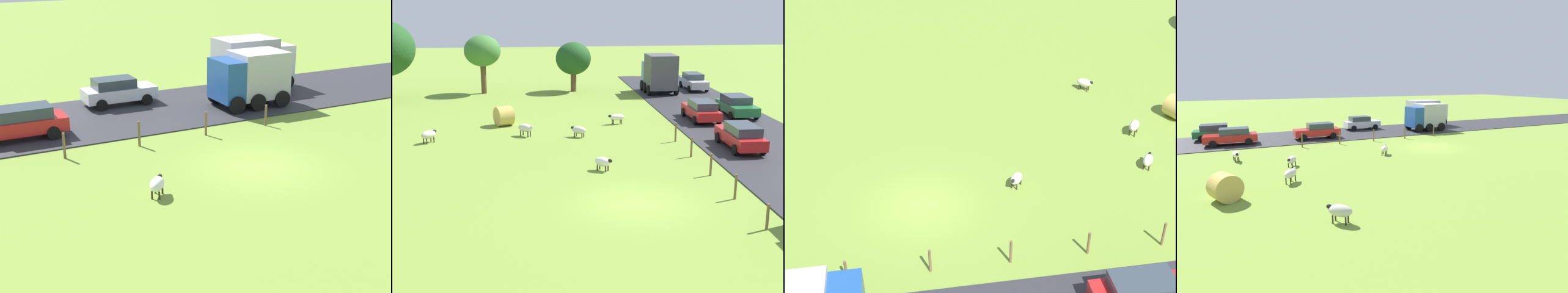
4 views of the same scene
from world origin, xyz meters
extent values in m
plane|color=olive|center=(0.00, 0.00, 0.00)|extent=(160.00, 160.00, 0.00)
cube|color=#2D2D33|center=(9.77, 0.00, 0.03)|extent=(8.00, 80.00, 0.06)
ellipsoid|color=white|center=(-0.84, 4.98, 0.50)|extent=(1.04, 0.96, 0.51)
ellipsoid|color=black|center=(-0.49, 4.71, 0.61)|extent=(0.32, 0.30, 0.20)
cylinder|color=#2D2823|center=(-0.56, 4.93, 0.16)|extent=(0.07, 0.07, 0.31)
cylinder|color=#2D2823|center=(-0.72, 4.71, 0.16)|extent=(0.07, 0.07, 0.31)
cylinder|color=#2D2823|center=(-0.96, 5.24, 0.16)|extent=(0.07, 0.07, 0.31)
cylinder|color=#2D2823|center=(-1.13, 5.02, 0.16)|extent=(0.07, 0.07, 0.31)
cylinder|color=brown|center=(4.63, -3.46, 0.55)|extent=(0.12, 0.12, 1.10)
cylinder|color=brown|center=(4.63, 0.03, 0.60)|extent=(0.12, 0.12, 1.19)
cylinder|color=brown|center=(4.63, 3.53, 0.60)|extent=(0.12, 0.12, 1.20)
cylinder|color=brown|center=(4.63, 7.02, 0.59)|extent=(0.12, 0.12, 1.18)
cube|color=white|center=(11.61, -8.89, 1.69)|extent=(2.57, 1.20, 2.30)
cube|color=#B2B2B7|center=(11.61, -6.48, 1.94)|extent=(2.57, 3.62, 2.79)
cylinder|color=black|center=(12.89, -8.89, 0.54)|extent=(0.30, 0.96, 0.96)
cylinder|color=black|center=(10.33, -8.89, 0.54)|extent=(0.30, 0.96, 0.96)
cylinder|color=black|center=(12.89, -7.39, 0.54)|extent=(0.30, 0.96, 0.96)
cylinder|color=black|center=(10.33, -7.39, 0.54)|extent=(0.30, 0.96, 0.96)
cylinder|color=black|center=(12.89, -5.39, 0.54)|extent=(0.30, 0.96, 0.96)
cylinder|color=black|center=(10.33, -5.39, 0.54)|extent=(0.30, 0.96, 0.96)
cube|color=#1E4C99|center=(8.19, -3.16, 1.69)|extent=(2.42, 1.20, 2.30)
cube|color=#B2B2B7|center=(8.19, -5.24, 1.85)|extent=(2.42, 2.97, 2.62)
cylinder|color=black|center=(6.98, -3.16, 0.54)|extent=(0.30, 0.96, 0.96)
cylinder|color=black|center=(9.40, -3.16, 0.54)|extent=(0.30, 0.96, 0.96)
cylinder|color=black|center=(6.98, -4.50, 0.54)|extent=(0.30, 0.96, 0.96)
cylinder|color=black|center=(9.40, -4.50, 0.54)|extent=(0.30, 0.96, 0.96)
cylinder|color=black|center=(6.98, -6.13, 0.54)|extent=(0.30, 0.96, 0.96)
cylinder|color=black|center=(9.40, -6.13, 0.54)|extent=(0.30, 0.96, 0.96)
cube|color=red|center=(8.06, 8.35, 0.72)|extent=(1.71, 4.55, 0.67)
cube|color=#333D47|center=(8.06, 8.01, 1.33)|extent=(1.51, 2.50, 0.56)
cylinder|color=black|center=(7.20, 6.87, 0.38)|extent=(0.22, 0.64, 0.64)
cylinder|color=black|center=(8.91, 6.87, 0.38)|extent=(0.22, 0.64, 0.64)
cube|color=silver|center=(11.78, 1.94, 0.72)|extent=(1.73, 4.19, 0.69)
cube|color=#333D47|center=(11.78, 2.25, 1.35)|extent=(1.52, 2.31, 0.56)
cylinder|color=black|center=(12.64, 0.57, 0.38)|extent=(0.22, 0.64, 0.64)
cylinder|color=black|center=(10.92, 0.57, 0.38)|extent=(0.22, 0.64, 0.64)
cylinder|color=black|center=(12.64, 3.30, 0.38)|extent=(0.22, 0.64, 0.64)
cylinder|color=black|center=(10.92, 3.30, 0.38)|extent=(0.22, 0.64, 0.64)
camera|label=1|loc=(-18.23, 12.22, 8.76)|focal=51.07mm
camera|label=2|loc=(-4.75, -23.11, 9.06)|focal=51.01mm
camera|label=3|loc=(22.90, -0.80, 17.72)|focal=53.21mm
camera|label=4|loc=(-22.57, 15.43, 5.88)|focal=28.28mm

